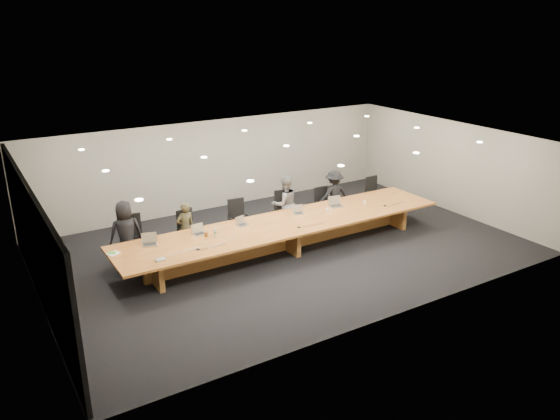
% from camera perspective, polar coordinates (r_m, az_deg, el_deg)
% --- Properties ---
extents(ground, '(12.00, 12.00, 0.00)m').
position_cam_1_polar(ground, '(14.37, 0.63, -4.10)').
color(ground, black).
rests_on(ground, ground).
extents(back_wall, '(12.00, 0.02, 2.80)m').
position_cam_1_polar(back_wall, '(17.24, -6.44, 4.79)').
color(back_wall, '#B7B2A7').
rests_on(back_wall, ground).
extents(left_wall_panel, '(0.08, 7.84, 2.74)m').
position_cam_1_polar(left_wall_panel, '(12.03, -24.16, -3.71)').
color(left_wall_panel, black).
rests_on(left_wall_panel, ground).
extents(conference_table, '(9.00, 1.80, 0.75)m').
position_cam_1_polar(conference_table, '(14.17, 0.63, -2.18)').
color(conference_table, '#975421').
rests_on(conference_table, ground).
extents(chair_far_left, '(0.71, 0.71, 1.21)m').
position_cam_1_polar(chair_far_left, '(13.93, -15.11, -2.93)').
color(chair_far_left, black).
rests_on(chair_far_left, ground).
extents(chair_left, '(0.67, 0.67, 1.11)m').
position_cam_1_polar(chair_left, '(14.29, -9.38, -2.11)').
color(chair_left, black).
rests_on(chair_left, ground).
extents(chair_mid_left, '(0.62, 0.62, 1.11)m').
position_cam_1_polar(chair_mid_left, '(14.90, -4.30, -0.96)').
color(chair_mid_left, black).
rests_on(chair_mid_left, ground).
extents(chair_mid_right, '(0.65, 0.65, 1.11)m').
position_cam_1_polar(chair_mid_right, '(15.59, 0.51, 0.04)').
color(chair_mid_right, black).
rests_on(chair_mid_right, ground).
extents(chair_right, '(0.54, 0.54, 1.00)m').
position_cam_1_polar(chair_right, '(16.31, 4.63, 0.67)').
color(chair_right, black).
rests_on(chair_right, ground).
extents(chair_far_right, '(0.54, 0.54, 1.06)m').
position_cam_1_polar(chair_far_right, '(17.36, 9.90, 1.72)').
color(chair_far_right, black).
rests_on(chair_far_right, ground).
extents(person_a, '(0.84, 0.59, 1.63)m').
position_cam_1_polar(person_a, '(13.74, -15.80, -2.36)').
color(person_a, black).
rests_on(person_a, ground).
extents(person_b, '(0.52, 0.36, 1.35)m').
position_cam_1_polar(person_b, '(14.15, -9.85, -1.84)').
color(person_b, '#35311D').
rests_on(person_b, ground).
extents(person_c, '(0.83, 0.67, 1.61)m').
position_cam_1_polar(person_c, '(15.29, 0.50, 0.64)').
color(person_c, '#5D5D5F').
rests_on(person_c, ground).
extents(person_d, '(1.01, 0.65, 1.48)m').
position_cam_1_polar(person_d, '(16.37, 5.65, 1.60)').
color(person_d, black).
rests_on(person_d, ground).
extents(laptop_a, '(0.41, 0.34, 0.28)m').
position_cam_1_polar(laptop_a, '(13.02, -13.51, -3.03)').
color(laptop_a, tan).
rests_on(laptop_a, conference_table).
extents(laptop_b, '(0.35, 0.27, 0.25)m').
position_cam_1_polar(laptop_b, '(13.42, -8.39, -2.03)').
color(laptop_b, '#C7B698').
rests_on(laptop_b, conference_table).
extents(laptop_c, '(0.34, 0.28, 0.23)m').
position_cam_1_polar(laptop_c, '(13.89, -3.90, -1.15)').
color(laptop_c, tan).
rests_on(laptop_c, conference_table).
extents(laptop_d, '(0.33, 0.27, 0.23)m').
position_cam_1_polar(laptop_d, '(14.66, 1.97, 0.02)').
color(laptop_d, beige).
rests_on(laptop_d, conference_table).
extents(laptop_e, '(0.40, 0.32, 0.28)m').
position_cam_1_polar(laptop_e, '(15.29, 5.92, 0.87)').
color(laptop_e, tan).
rests_on(laptop_e, conference_table).
extents(water_bottle, '(0.07, 0.07, 0.20)m').
position_cam_1_polar(water_bottle, '(13.27, -6.80, -2.34)').
color(water_bottle, silver).
rests_on(water_bottle, conference_table).
extents(amber_mug, '(0.12, 0.12, 0.11)m').
position_cam_1_polar(amber_mug, '(13.29, -7.72, -2.55)').
color(amber_mug, brown).
rests_on(amber_mug, conference_table).
extents(paper_cup_near, '(0.09, 0.09, 0.09)m').
position_cam_1_polar(paper_cup_near, '(14.90, 4.95, 0.01)').
color(paper_cup_near, silver).
rests_on(paper_cup_near, conference_table).
extents(paper_cup_far, '(0.08, 0.08, 0.09)m').
position_cam_1_polar(paper_cup_far, '(15.63, 8.85, 0.79)').
color(paper_cup_far, white).
rests_on(paper_cup_far, conference_table).
extents(notepad, '(0.32, 0.29, 0.02)m').
position_cam_1_polar(notepad, '(12.81, -17.00, -4.38)').
color(notepad, white).
rests_on(notepad, conference_table).
extents(lime_gadget, '(0.18, 0.14, 0.02)m').
position_cam_1_polar(lime_gadget, '(12.82, -17.11, -4.28)').
color(lime_gadget, green).
rests_on(lime_gadget, notepad).
extents(av_box, '(0.22, 0.17, 0.03)m').
position_cam_1_polar(av_box, '(12.23, -12.42, -5.09)').
color(av_box, '#B8B8BD').
rests_on(av_box, conference_table).
extents(mic_left, '(0.13, 0.13, 0.03)m').
position_cam_1_polar(mic_left, '(12.61, -8.59, -4.06)').
color(mic_left, black).
rests_on(mic_left, conference_table).
extents(mic_center, '(0.13, 0.13, 0.03)m').
position_cam_1_polar(mic_center, '(13.76, 1.98, -1.78)').
color(mic_center, black).
rests_on(mic_center, conference_table).
extents(mic_right, '(0.11, 0.11, 0.03)m').
position_cam_1_polar(mic_right, '(15.57, 10.92, 0.46)').
color(mic_right, black).
rests_on(mic_right, conference_table).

